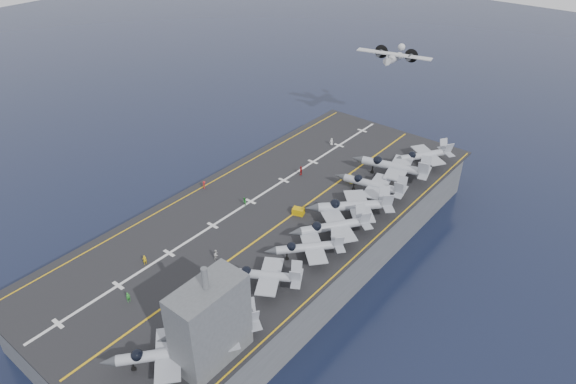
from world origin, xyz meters
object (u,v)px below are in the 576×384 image
Objects in this scene: tow_cart_a at (207,284)px; transport_plane at (394,59)px; island_superstructure at (209,315)px; fighter_jet_0 at (162,354)px.

tow_cart_a is 0.11× the size of transport_plane.
fighter_jet_0 is (-3.73, -5.23, -5.16)m from island_superstructure.
island_superstructure is at bearing -39.94° from tow_cart_a.
tow_cart_a is (-6.31, 13.64, -1.66)m from fighter_jet_0.
fighter_jet_0 is 96.74m from transport_plane.
fighter_jet_0 is 6.78× the size of tow_cart_a.
island_superstructure is 14.77m from tow_cart_a.
island_superstructure is 92.16m from transport_plane.
fighter_jet_0 is at bearing -65.17° from tow_cart_a.
island_superstructure is 0.93× the size of fighter_jet_0.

